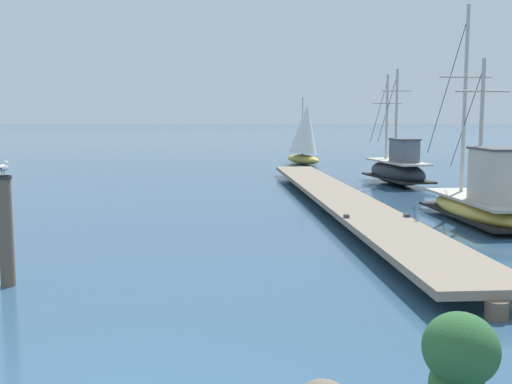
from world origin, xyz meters
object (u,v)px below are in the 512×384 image
(perched_seagull, at_px, (2,168))
(mooring_piling, at_px, (6,229))
(fishing_boat_2, at_px, (398,169))
(fishing_boat_0, at_px, (485,201))
(distant_sailboat, at_px, (305,135))

(perched_seagull, bearing_deg, mooring_piling, 77.40)
(fishing_boat_2, height_order, mooring_piling, fishing_boat_2)
(perched_seagull, bearing_deg, fishing_boat_0, 26.93)
(mooring_piling, distance_m, perched_seagull, 1.12)
(fishing_boat_0, height_order, fishing_boat_2, fishing_boat_0)
(fishing_boat_2, relative_size, mooring_piling, 2.89)
(fishing_boat_2, xyz_separation_m, distant_sailboat, (-2.43, 11.48, 1.15))
(mooring_piling, xyz_separation_m, distant_sailboat, (9.62, 27.22, 0.78))
(fishing_boat_0, bearing_deg, fishing_boat_2, 87.42)
(mooring_piling, height_order, distant_sailboat, distant_sailboat)
(fishing_boat_2, distance_m, perched_seagull, 19.88)
(perched_seagull, bearing_deg, distant_sailboat, 70.54)
(fishing_boat_0, xyz_separation_m, perched_seagull, (-11.61, -5.90, 1.54))
(fishing_boat_0, relative_size, perched_seagull, 19.10)
(fishing_boat_0, bearing_deg, perched_seagull, -153.07)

